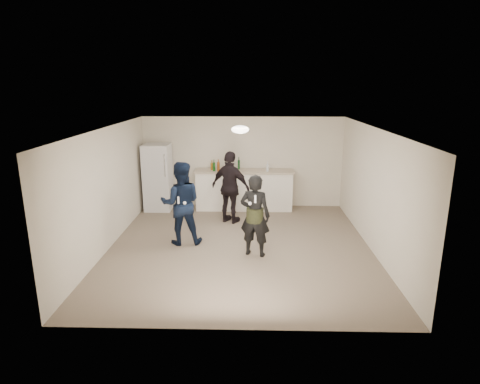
{
  "coord_description": "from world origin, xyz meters",
  "views": [
    {
      "loc": [
        0.21,
        -7.94,
        3.35
      ],
      "look_at": [
        0.0,
        0.2,
        1.15
      ],
      "focal_mm": 30.0,
      "sensor_mm": 36.0,
      "label": 1
    }
  ],
  "objects_px": {
    "spectator": "(231,188)",
    "counter": "(244,190)",
    "fridge": "(158,177)",
    "man": "(181,203)",
    "shaker": "(232,167)",
    "woman": "(255,216)"
  },
  "relations": [
    {
      "from": "fridge",
      "to": "spectator",
      "type": "xyz_separation_m",
      "value": [
        2.03,
        -1.04,
        -0.01
      ]
    },
    {
      "from": "counter",
      "to": "woman",
      "type": "height_order",
      "value": "woman"
    },
    {
      "from": "counter",
      "to": "fridge",
      "type": "bearing_deg",
      "value": -178.29
    },
    {
      "from": "counter",
      "to": "woman",
      "type": "distance_m",
      "value": 3.11
    },
    {
      "from": "fridge",
      "to": "man",
      "type": "bearing_deg",
      "value": -66.71
    },
    {
      "from": "man",
      "to": "spectator",
      "type": "bearing_deg",
      "value": -132.73
    },
    {
      "from": "woman",
      "to": "spectator",
      "type": "relative_size",
      "value": 0.93
    },
    {
      "from": "spectator",
      "to": "counter",
      "type": "bearing_deg",
      "value": -77.31
    },
    {
      "from": "shaker",
      "to": "spectator",
      "type": "xyz_separation_m",
      "value": [
        0.0,
        -1.08,
        -0.28
      ]
    },
    {
      "from": "fridge",
      "to": "counter",
      "type": "bearing_deg",
      "value": 1.71
    },
    {
      "from": "man",
      "to": "counter",
      "type": "bearing_deg",
      "value": -124.73
    },
    {
      "from": "counter",
      "to": "woman",
      "type": "relative_size",
      "value": 1.56
    },
    {
      "from": "woman",
      "to": "fridge",
      "type": "bearing_deg",
      "value": -33.03
    },
    {
      "from": "fridge",
      "to": "woman",
      "type": "bearing_deg",
      "value": -49.12
    },
    {
      "from": "counter",
      "to": "spectator",
      "type": "xyz_separation_m",
      "value": [
        -0.32,
        -1.11,
        0.37
      ]
    },
    {
      "from": "fridge",
      "to": "spectator",
      "type": "distance_m",
      "value": 2.28
    },
    {
      "from": "shaker",
      "to": "man",
      "type": "distance_m",
      "value": 2.66
    },
    {
      "from": "man",
      "to": "woman",
      "type": "height_order",
      "value": "man"
    },
    {
      "from": "shaker",
      "to": "man",
      "type": "bearing_deg",
      "value": -111.83
    },
    {
      "from": "fridge",
      "to": "spectator",
      "type": "bearing_deg",
      "value": -27.19
    },
    {
      "from": "fridge",
      "to": "shaker",
      "type": "relative_size",
      "value": 10.59
    },
    {
      "from": "fridge",
      "to": "man",
      "type": "xyz_separation_m",
      "value": [
        1.04,
        -2.42,
        -0.0
      ]
    }
  ]
}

